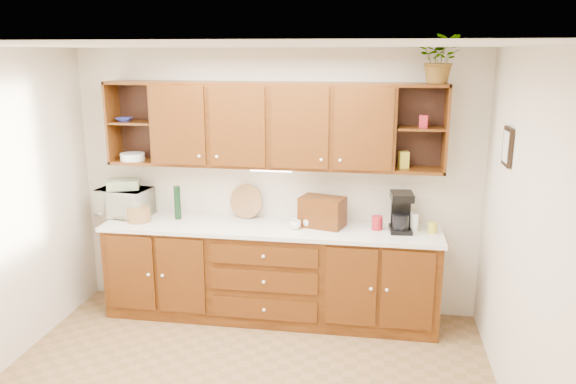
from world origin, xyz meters
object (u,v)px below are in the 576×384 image
(coffee_maker, at_px, (401,212))
(potted_plant, at_px, (441,59))
(bread_box, at_px, (322,212))
(microwave, at_px, (125,202))

(coffee_maker, relative_size, potted_plant, 0.90)
(bread_box, bearing_deg, coffee_maker, 14.50)
(bread_box, height_order, coffee_maker, coffee_maker)
(bread_box, height_order, potted_plant, potted_plant)
(potted_plant, bearing_deg, microwave, 179.19)
(microwave, height_order, potted_plant, potted_plant)
(microwave, height_order, bread_box, bread_box)
(coffee_maker, distance_m, potted_plant, 1.41)
(microwave, bearing_deg, bread_box, 6.40)
(microwave, distance_m, coffee_maker, 2.75)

